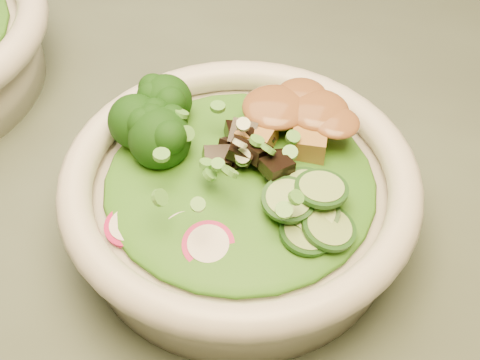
# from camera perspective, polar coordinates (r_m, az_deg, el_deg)

# --- Properties ---
(dining_table) EXTENTS (1.20, 0.80, 0.75)m
(dining_table) POSITION_cam_1_polar(r_m,az_deg,el_deg) (0.66, -7.23, -6.90)
(dining_table) COLOR black
(dining_table) RESTS_ON ground
(salad_bowl) EXTENTS (0.27, 0.27, 0.07)m
(salad_bowl) POSITION_cam_1_polar(r_m,az_deg,el_deg) (0.51, 0.00, -1.50)
(salad_bowl) COLOR silver
(salad_bowl) RESTS_ON dining_table
(lettuce_bed) EXTENTS (0.20, 0.20, 0.02)m
(lettuce_bed) POSITION_cam_1_polar(r_m,az_deg,el_deg) (0.49, 0.00, 0.08)
(lettuce_bed) COLOR #2D6615
(lettuce_bed) RESTS_ON salad_bowl
(broccoli_florets) EXTENTS (0.09, 0.08, 0.04)m
(broccoli_florets) POSITION_cam_1_polar(r_m,az_deg,el_deg) (0.51, -5.63, 4.35)
(broccoli_florets) COLOR black
(broccoli_florets) RESTS_ON salad_bowl
(radish_slices) EXTENTS (0.11, 0.06, 0.02)m
(radish_slices) POSITION_cam_1_polar(r_m,az_deg,el_deg) (0.46, -4.91, -4.52)
(radish_slices) COLOR #A60C44
(radish_slices) RESTS_ON salad_bowl
(cucumber_slices) EXTENTS (0.08, 0.08, 0.04)m
(cucumber_slices) POSITION_cam_1_polar(r_m,az_deg,el_deg) (0.46, 6.22, -2.74)
(cucumber_slices) COLOR #8DB765
(cucumber_slices) RESTS_ON salad_bowl
(mushroom_heap) EXTENTS (0.08, 0.08, 0.04)m
(mushroom_heap) POSITION_cam_1_polar(r_m,az_deg,el_deg) (0.49, 0.89, 1.99)
(mushroom_heap) COLOR black
(mushroom_heap) RESTS_ON salad_bowl
(tofu_cubes) EXTENTS (0.10, 0.07, 0.04)m
(tofu_cubes) POSITION_cam_1_polar(r_m,az_deg,el_deg) (0.52, 4.49, 4.86)
(tofu_cubes) COLOR #A07035
(tofu_cubes) RESTS_ON salad_bowl
(peanut_sauce) EXTENTS (0.07, 0.06, 0.02)m
(peanut_sauce) POSITION_cam_1_polar(r_m,az_deg,el_deg) (0.51, 4.57, 5.93)
(peanut_sauce) COLOR brown
(peanut_sauce) RESTS_ON tofu_cubes
(scallion_garnish) EXTENTS (0.19, 0.19, 0.02)m
(scallion_garnish) POSITION_cam_1_polar(r_m,az_deg,el_deg) (0.47, 0.00, 2.02)
(scallion_garnish) COLOR #54A139
(scallion_garnish) RESTS_ON salad_bowl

